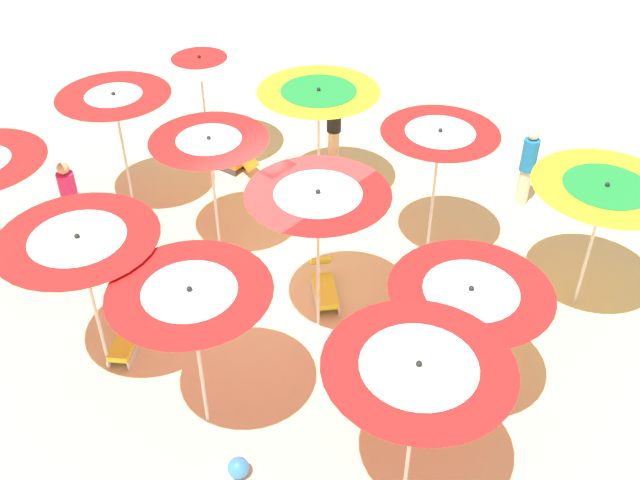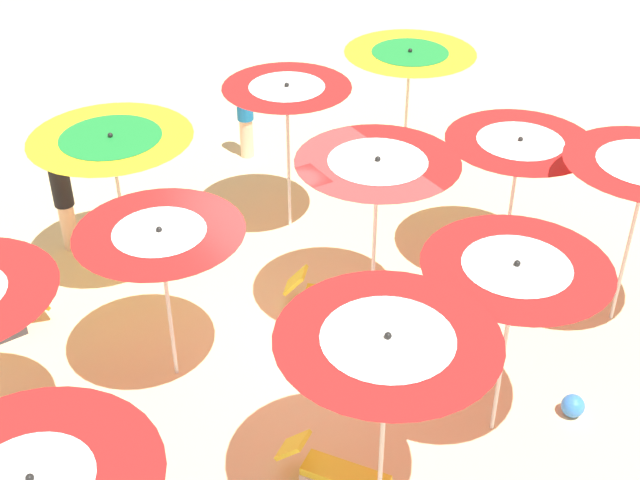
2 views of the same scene
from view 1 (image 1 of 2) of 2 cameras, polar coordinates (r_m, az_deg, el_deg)
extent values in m
cube|color=beige|center=(12.31, -3.31, -4.22)|extent=(38.64, 38.64, 0.04)
cylinder|color=silver|center=(10.78, -17.03, -5.43)|extent=(0.05, 0.05, 2.19)
cone|color=red|center=(10.10, -18.13, -0.86)|extent=(2.14, 2.14, 0.45)
cone|color=white|center=(10.05, -18.23, -0.42)|extent=(1.26, 1.26, 0.26)
sphere|color=black|center=(9.96, -18.40, 0.29)|extent=(0.07, 0.07, 0.07)
cylinder|color=silver|center=(9.75, -9.30, -9.64)|extent=(0.05, 0.05, 2.15)
cone|color=red|center=(9.01, -9.97, -4.95)|extent=(2.02, 2.02, 0.43)
cone|color=white|center=(8.94, -10.04, -4.48)|extent=(1.15, 1.15, 0.25)
sphere|color=black|center=(8.85, -10.14, -3.77)|extent=(0.07, 0.07, 0.07)
cylinder|color=silver|center=(8.81, 6.98, -15.51)|extent=(0.05, 0.05, 2.28)
cone|color=red|center=(7.94, 7.60, -10.51)|extent=(2.08, 2.08, 0.34)
cone|color=white|center=(7.89, 7.64, -10.16)|extent=(1.26, 1.26, 0.21)
sphere|color=black|center=(7.80, 7.72, -9.52)|extent=(0.07, 0.07, 0.07)
cylinder|color=silver|center=(14.30, -14.96, 6.36)|extent=(0.05, 0.05, 2.13)
cone|color=red|center=(13.81, -15.66, 10.15)|extent=(2.05, 2.05, 0.35)
cone|color=white|center=(13.77, -15.73, 10.50)|extent=(1.02, 1.02, 0.17)
sphere|color=black|center=(13.72, -15.81, 10.91)|extent=(0.07, 0.07, 0.07)
cylinder|color=silver|center=(12.87, -8.18, 3.24)|extent=(0.05, 0.05, 2.00)
cone|color=red|center=(12.35, -8.58, 7.07)|extent=(1.99, 1.99, 0.33)
cone|color=white|center=(12.31, -8.62, 7.40)|extent=(1.09, 1.09, 0.18)
sphere|color=black|center=(12.25, -8.67, 7.87)|extent=(0.07, 0.07, 0.07)
cylinder|color=silver|center=(10.96, -0.15, -2.25)|extent=(0.05, 0.05, 2.29)
cone|color=red|center=(10.27, -0.16, 2.69)|extent=(2.07, 2.07, 0.41)
cone|color=white|center=(10.22, -0.16, 3.10)|extent=(1.24, 1.24, 0.25)
sphere|color=black|center=(10.14, -0.16, 3.79)|extent=(0.07, 0.07, 0.07)
cylinder|color=silver|center=(10.12, 10.89, -8.64)|extent=(0.05, 0.05, 1.92)
cone|color=red|center=(9.46, 11.56, -4.58)|extent=(2.09, 2.09, 0.32)
cone|color=white|center=(9.42, 11.61, -4.25)|extent=(1.21, 1.21, 0.19)
sphere|color=black|center=(9.34, 11.70, -3.71)|extent=(0.07, 0.07, 0.07)
cylinder|color=silver|center=(15.46, -8.93, 9.58)|extent=(0.05, 0.05, 2.10)
cone|color=white|center=(15.00, -9.32, 13.14)|extent=(2.15, 2.15, 0.38)
cone|color=red|center=(14.97, -9.35, 13.48)|extent=(1.10, 1.10, 0.20)
sphere|color=black|center=(14.92, -9.40, 13.91)|extent=(0.07, 0.07, 0.07)
cylinder|color=silver|center=(14.11, -0.10, 7.02)|extent=(0.05, 0.05, 2.02)
cone|color=yellow|center=(13.63, -0.11, 10.69)|extent=(2.25, 2.25, 0.45)
cone|color=#1E8C38|center=(13.59, -0.11, 11.04)|extent=(1.39, 1.39, 0.28)
sphere|color=black|center=(13.52, -0.11, 11.65)|extent=(0.07, 0.07, 0.07)
cylinder|color=silver|center=(12.64, 8.76, 3.10)|extent=(0.05, 0.05, 2.22)
cone|color=red|center=(12.06, 9.25, 7.46)|extent=(1.93, 1.93, 0.40)
cone|color=white|center=(12.02, 9.29, 7.83)|extent=(1.13, 1.13, 0.23)
sphere|color=black|center=(11.95, 9.36, 8.42)|extent=(0.07, 0.07, 0.07)
cylinder|color=silver|center=(12.19, 20.17, -0.86)|extent=(0.05, 0.05, 2.10)
cone|color=yellow|center=(11.61, 21.26, 3.22)|extent=(2.19, 2.19, 0.34)
cone|color=#1E8C38|center=(11.57, 21.34, 3.53)|extent=(1.28, 1.28, 0.20)
sphere|color=black|center=(11.51, 21.48, 4.04)|extent=(0.07, 0.07, 0.07)
cube|color=silver|center=(12.12, 1.23, -4.35)|extent=(0.63, 0.57, 0.14)
cube|color=silver|center=(12.09, -0.40, -4.49)|extent=(0.63, 0.57, 0.14)
cube|color=yellow|center=(12.03, 0.42, -3.99)|extent=(0.84, 0.80, 0.10)
cube|color=yellow|center=(12.30, 0.08, -1.62)|extent=(0.46, 0.46, 0.35)
cube|color=silver|center=(11.66, -13.97, -7.83)|extent=(0.58, 0.82, 0.14)
cube|color=silver|center=(11.76, -15.44, -7.66)|extent=(0.58, 0.82, 0.14)
cube|color=yellow|center=(11.63, -14.80, -7.33)|extent=(0.81, 0.98, 0.10)
cube|color=yellow|center=(11.92, -14.01, -4.57)|extent=(0.45, 0.45, 0.32)
cube|color=olive|center=(13.64, -20.38, -1.65)|extent=(0.62, 0.76, 0.14)
cube|color=olive|center=(13.92, -20.23, -0.74)|extent=(0.62, 0.76, 0.14)
cube|color=#1972B7|center=(13.71, -20.41, -0.80)|extent=(0.87, 0.96, 0.10)
cube|color=#1972B7|center=(13.46, -17.85, 0.24)|extent=(0.54, 0.55, 0.37)
cube|color=#333338|center=(15.49, -7.69, 5.58)|extent=(0.81, 0.10, 0.14)
cube|color=#333338|center=(15.69, -6.87, 6.11)|extent=(0.81, 0.10, 0.14)
cube|color=orange|center=(15.53, -7.31, 6.23)|extent=(0.83, 0.40, 0.10)
cube|color=orange|center=(15.07, -5.73, 6.33)|extent=(0.42, 0.36, 0.39)
cylinder|color=#D8A87F|center=(13.83, -18.39, 1.12)|extent=(0.24, 0.24, 0.79)
cylinder|color=#D82672|center=(13.43, -19.00, 3.66)|extent=(0.30, 0.30, 0.69)
sphere|color=#D8A87F|center=(13.20, -19.39, 5.29)|extent=(0.21, 0.21, 0.21)
cylinder|color=beige|center=(14.73, 15.54, 4.04)|extent=(0.24, 0.24, 0.75)
cylinder|color=#1972BF|center=(14.37, 16.00, 6.38)|extent=(0.30, 0.30, 0.66)
sphere|color=beige|center=(14.17, 16.29, 7.86)|extent=(0.20, 0.20, 0.20)
cylinder|color=beige|center=(15.45, 1.07, 7.23)|extent=(0.24, 0.24, 0.78)
cylinder|color=black|center=(15.10, 1.10, 9.63)|extent=(0.30, 0.30, 0.68)
sphere|color=beige|center=(14.89, 1.12, 11.15)|extent=(0.21, 0.21, 0.21)
sphere|color=#337FE5|center=(9.85, -6.38, -17.20)|extent=(0.29, 0.29, 0.29)
camera|label=2|loc=(11.06, -59.28, 17.54)|focal=47.99mm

